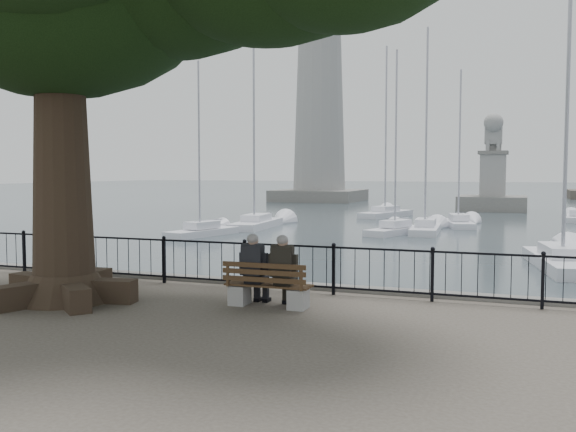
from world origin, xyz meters
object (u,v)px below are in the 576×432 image
at_px(bench, 268,291).
at_px(lighthouse, 320,95).
at_px(person_left, 255,272).
at_px(person_right, 285,274).
at_px(lion_monument, 493,186).

distance_m(bench, lighthouse, 64.70).
bearing_deg(bench, person_left, 162.19).
bearing_deg(person_right, person_left, -179.53).
height_order(bench, lion_monument, lion_monument).
distance_m(person_left, lighthouse, 64.47).
bearing_deg(lighthouse, bench, -73.43).
height_order(bench, person_left, person_left).
bearing_deg(lion_monument, bench, -92.12).
relative_size(person_right, lighthouse, 0.05).
bearing_deg(person_left, lighthouse, 106.35).
relative_size(lighthouse, lion_monument, 3.41).
relative_size(bench, person_left, 1.20).
relative_size(person_left, person_right, 1.00).
relative_size(person_right, lion_monument, 0.16).
xyz_separation_m(bench, lighthouse, (-18.18, 61.09, 11.10)).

